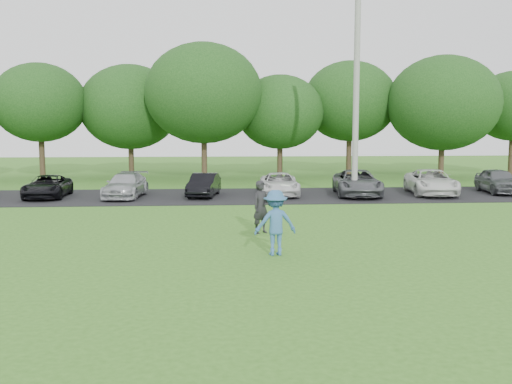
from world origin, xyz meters
TOP-DOWN VIEW (x-y plane):
  - ground at (0.00, 0.00)m, footprint 100.00×100.00m
  - parking_lot at (0.00, 13.00)m, footprint 32.00×6.50m
  - utility_pole at (5.28, 11.69)m, footprint 0.28×0.28m
  - frisbee_player at (0.27, 0.07)m, footprint 1.20×0.79m
  - camera_bystander at (0.14, 3.21)m, footprint 0.74×0.68m
  - parked_cars at (1.42, 12.83)m, footprint 27.99×4.88m
  - tree_row at (1.51, 22.76)m, footprint 42.39×9.85m

SIDE VIEW (x-z plane):
  - ground at x=0.00m, z-range 0.00..0.00m
  - parking_lot at x=0.00m, z-range 0.00..0.03m
  - parked_cars at x=1.42m, z-range -0.01..1.25m
  - camera_bystander at x=0.14m, z-range 0.00..1.70m
  - frisbee_player at x=0.27m, z-range -0.09..1.84m
  - tree_row at x=1.51m, z-range 0.59..9.23m
  - utility_pole at x=5.28m, z-range 0.00..10.48m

